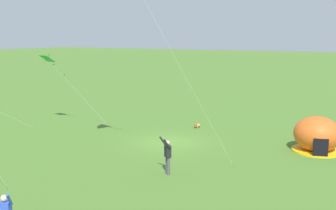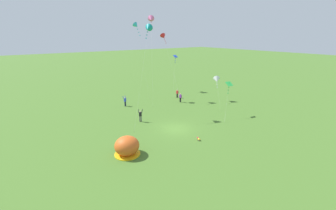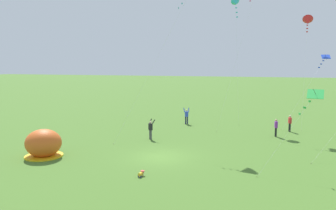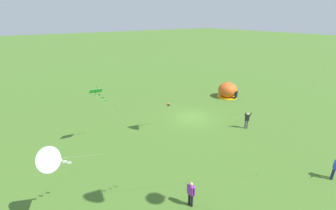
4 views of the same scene
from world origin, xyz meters
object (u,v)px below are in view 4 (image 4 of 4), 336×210
kite_green (97,92)px  person_far_back (335,167)px  person_center_field (191,193)px  toddler_crawling (169,104)px  popup_tent (228,90)px  person_arms_raised (247,120)px  kite_white (54,159)px

kite_green → person_far_back: bearing=129.9°
person_center_field → toddler_crawling: bearing=-121.0°
popup_tent → toddler_crawling: popup_tent is taller
popup_tent → person_arms_raised: bearing=52.2°
kite_green → toddler_crawling: bearing=-157.6°
person_arms_raised → kite_white: bearing=4.0°
toddler_crawling → person_arms_raised: (-2.76, 9.67, 0.82)m
kite_white → kite_green: (-4.55, -6.67, 0.79)m
person_center_field → person_far_back: bearing=158.0°
popup_tent → kite_green: 19.45m
popup_tent → toddler_crawling: (8.67, -2.05, -0.82)m
person_far_back → kite_green: kite_green is taller
person_arms_raised → kite_white: kite_white is taller
person_arms_raised → kite_white: 17.88m
person_center_field → kite_white: kite_white is taller
kite_white → popup_tent: bearing=-159.4°
person_arms_raised → person_far_back: 8.47m
kite_white → toddler_crawling: bearing=-143.7°
kite_white → kite_green: 8.11m
person_center_field → person_far_back: 10.49m
toddler_crawling → kite_white: bearing=36.3°
kite_green → kite_white: bearing=55.7°
toddler_crawling → kite_green: (10.26, 4.22, 4.72)m
popup_tent → person_arms_raised: popup_tent is taller
person_arms_raised → kite_white: size_ratio=0.31×
popup_tent → person_arms_raised: size_ratio=1.49×
popup_tent → person_arms_raised: 9.64m
person_arms_raised → popup_tent: bearing=-127.8°
kite_white → kite_green: size_ratio=1.13×
popup_tent → kite_green: size_ratio=0.52×
toddler_crawling → kite_white: 18.80m
popup_tent → kite_white: (23.48, 8.84, 3.10)m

